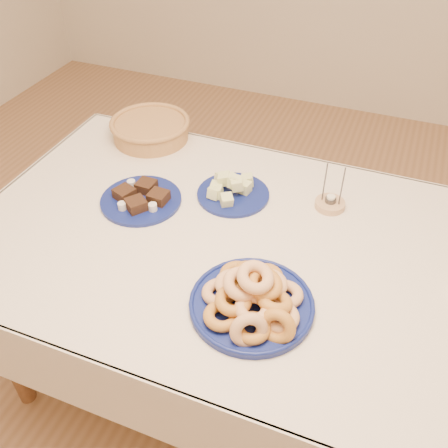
# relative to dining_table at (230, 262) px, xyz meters

# --- Properties ---
(ground) EXTENTS (5.00, 5.00, 0.00)m
(ground) POSITION_rel_dining_table_xyz_m (0.00, 0.00, -0.64)
(ground) COLOR #926645
(ground) RESTS_ON ground
(dining_table) EXTENTS (1.71, 1.11, 0.75)m
(dining_table) POSITION_rel_dining_table_xyz_m (0.00, 0.00, 0.00)
(dining_table) COLOR brown
(dining_table) RESTS_ON ground
(donut_platter) EXTENTS (0.45, 0.45, 0.16)m
(donut_platter) POSITION_rel_dining_table_xyz_m (0.16, -0.25, 0.14)
(donut_platter) COLOR navy
(donut_platter) RESTS_ON dining_table
(melon_plate) EXTENTS (0.33, 0.33, 0.09)m
(melon_plate) POSITION_rel_dining_table_xyz_m (-0.08, 0.21, 0.13)
(melon_plate) COLOR navy
(melon_plate) RESTS_ON dining_table
(brownie_plate) EXTENTS (0.37, 0.37, 0.05)m
(brownie_plate) POSITION_rel_dining_table_xyz_m (-0.35, 0.06, 0.12)
(brownie_plate) COLOR navy
(brownie_plate) RESTS_ON dining_table
(wicker_basket) EXTENTS (0.40, 0.40, 0.09)m
(wicker_basket) POSITION_rel_dining_table_xyz_m (-0.52, 0.45, 0.15)
(wicker_basket) COLOR olive
(wicker_basket) RESTS_ON dining_table
(candle_holder) EXTENTS (0.11, 0.11, 0.17)m
(candle_holder) POSITION_rel_dining_table_xyz_m (0.26, 0.28, 0.12)
(candle_holder) COLOR tan
(candle_holder) RESTS_ON dining_table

